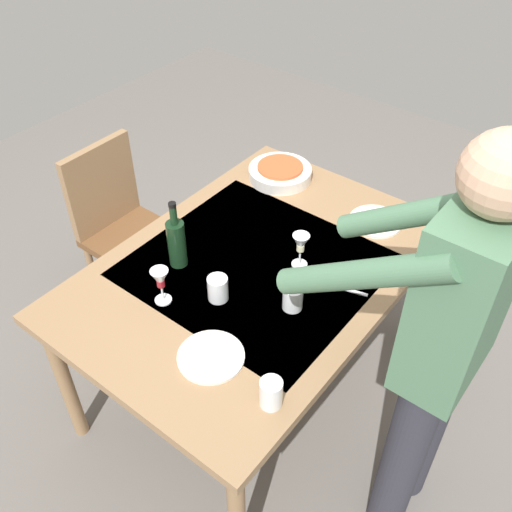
# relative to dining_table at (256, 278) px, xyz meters

# --- Properties ---
(ground_plane) EXTENTS (6.00, 6.00, 0.00)m
(ground_plane) POSITION_rel_dining_table_xyz_m (0.00, 0.00, -0.70)
(ground_plane) COLOR #66605B
(dining_table) EXTENTS (1.52, 1.06, 0.77)m
(dining_table) POSITION_rel_dining_table_xyz_m (0.00, 0.00, 0.00)
(dining_table) COLOR #93704C
(dining_table) RESTS_ON ground_plane
(chair_near) EXTENTS (0.40, 0.40, 0.91)m
(chair_near) POSITION_rel_dining_table_xyz_m (-0.05, -0.91, -0.17)
(chair_near) COLOR brown
(chair_near) RESTS_ON ground_plane
(person_server) EXTENTS (0.42, 0.61, 1.69)m
(person_server) POSITION_rel_dining_table_xyz_m (0.11, 0.79, 0.27)
(person_server) COLOR #2D2D38
(person_server) RESTS_ON ground_plane
(wine_bottle) EXTENTS (0.07, 0.07, 0.30)m
(wine_bottle) POSITION_rel_dining_table_xyz_m (0.18, -0.25, 0.18)
(wine_bottle) COLOR black
(wine_bottle) RESTS_ON dining_table
(wine_glass_left) EXTENTS (0.07, 0.07, 0.15)m
(wine_glass_left) POSITION_rel_dining_table_xyz_m (-0.11, 0.13, 0.18)
(wine_glass_left) COLOR white
(wine_glass_left) RESTS_ON dining_table
(wine_glass_right) EXTENTS (0.07, 0.07, 0.15)m
(wine_glass_right) POSITION_rel_dining_table_xyz_m (0.37, -0.15, 0.18)
(wine_glass_right) COLOR white
(wine_glass_right) RESTS_ON dining_table
(water_cup_near_left) EXTENTS (0.08, 0.08, 0.10)m
(water_cup_near_left) POSITION_rel_dining_table_xyz_m (0.23, 0.00, 0.12)
(water_cup_near_left) COLOR silver
(water_cup_near_left) RESTS_ON dining_table
(water_cup_near_right) EXTENTS (0.07, 0.07, 0.11)m
(water_cup_near_right) POSITION_rel_dining_table_xyz_m (0.48, 0.43, 0.12)
(water_cup_near_right) COLOR silver
(water_cup_near_right) RESTS_ON dining_table
(water_cup_far_left) EXTENTS (0.07, 0.07, 0.09)m
(water_cup_far_left) POSITION_rel_dining_table_xyz_m (0.10, 0.25, 0.12)
(water_cup_far_left) COLOR silver
(water_cup_far_left) RESTS_ON dining_table
(serving_bowl_pasta) EXTENTS (0.30, 0.30, 0.07)m
(serving_bowl_pasta) POSITION_rel_dining_table_xyz_m (-0.56, -0.29, 0.10)
(serving_bowl_pasta) COLOR silver
(serving_bowl_pasta) RESTS_ON dining_table
(dinner_plate_near) EXTENTS (0.23, 0.23, 0.01)m
(dinner_plate_near) POSITION_rel_dining_table_xyz_m (-0.54, 0.24, 0.08)
(dinner_plate_near) COLOR silver
(dinner_plate_near) RESTS_ON dining_table
(dinner_plate_far) EXTENTS (0.23, 0.23, 0.01)m
(dinner_plate_far) POSITION_rel_dining_table_xyz_m (0.46, 0.17, 0.08)
(dinner_plate_far) COLOR silver
(dinner_plate_far) RESTS_ON dining_table
(table_knife) EXTENTS (0.06, 0.20, 0.00)m
(table_knife) POSITION_rel_dining_table_xyz_m (-0.10, 0.34, 0.07)
(table_knife) COLOR silver
(table_knife) RESTS_ON dining_table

